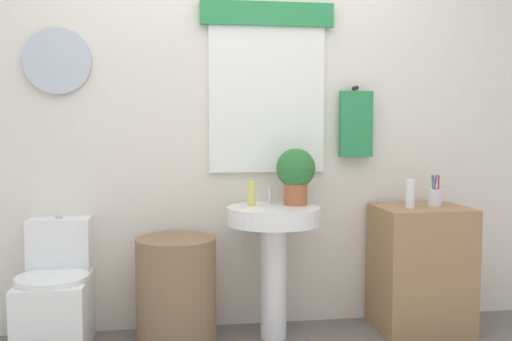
# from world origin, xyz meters

# --- Properties ---
(back_wall) EXTENTS (4.40, 0.18, 2.60)m
(back_wall) POSITION_xyz_m (0.00, 1.15, 1.30)
(back_wall) COLOR silver
(back_wall) RESTS_ON ground_plane
(toilet) EXTENTS (0.38, 0.51, 0.71)m
(toilet) POSITION_xyz_m (-1.01, 0.88, 0.27)
(toilet) COLOR white
(toilet) RESTS_ON ground_plane
(laundry_hamper) EXTENTS (0.45, 0.45, 0.59)m
(laundry_hamper) POSITION_xyz_m (-0.36, 0.85, 0.30)
(laundry_hamper) COLOR #846647
(laundry_hamper) RESTS_ON ground_plane
(pedestal_sink) EXTENTS (0.53, 0.53, 0.76)m
(pedestal_sink) POSITION_xyz_m (0.19, 0.85, 0.58)
(pedestal_sink) COLOR white
(pedestal_sink) RESTS_ON ground_plane
(faucet) EXTENTS (0.03, 0.03, 0.10)m
(faucet) POSITION_xyz_m (0.19, 0.97, 0.81)
(faucet) COLOR silver
(faucet) RESTS_ON pedestal_sink
(wooden_cabinet) EXTENTS (0.52, 0.44, 0.74)m
(wooden_cabinet) POSITION_xyz_m (1.08, 0.85, 0.37)
(wooden_cabinet) COLOR #9E754C
(wooden_cabinet) RESTS_ON ground_plane
(soap_bottle) EXTENTS (0.05, 0.05, 0.14)m
(soap_bottle) POSITION_xyz_m (0.07, 0.90, 0.83)
(soap_bottle) COLOR #DBD166
(soap_bottle) RESTS_ON pedestal_sink
(potted_plant) EXTENTS (0.23, 0.23, 0.33)m
(potted_plant) POSITION_xyz_m (0.33, 0.91, 0.95)
(potted_plant) COLOR #AD5B38
(potted_plant) RESTS_ON pedestal_sink
(lotion_bottle) EXTENTS (0.05, 0.05, 0.17)m
(lotion_bottle) POSITION_xyz_m (0.98, 0.81, 0.82)
(lotion_bottle) COLOR white
(lotion_bottle) RESTS_ON wooden_cabinet
(toothbrush_cup) EXTENTS (0.08, 0.08, 0.19)m
(toothbrush_cup) POSITION_xyz_m (1.17, 0.87, 0.79)
(toothbrush_cup) COLOR silver
(toothbrush_cup) RESTS_ON wooden_cabinet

